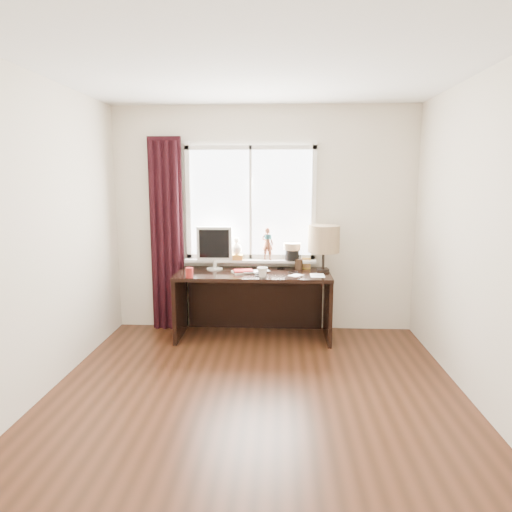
# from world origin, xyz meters

# --- Properties ---
(floor) EXTENTS (3.50, 4.00, 0.00)m
(floor) POSITION_xyz_m (0.00, 0.00, 0.00)
(floor) COLOR #492515
(floor) RESTS_ON ground
(ceiling) EXTENTS (3.50, 4.00, 0.00)m
(ceiling) POSITION_xyz_m (0.00, 0.00, 2.60)
(ceiling) COLOR white
(ceiling) RESTS_ON wall_back
(wall_back) EXTENTS (3.50, 0.00, 2.60)m
(wall_back) POSITION_xyz_m (0.00, 2.00, 1.30)
(wall_back) COLOR beige
(wall_back) RESTS_ON ground
(wall_front) EXTENTS (3.50, 0.00, 2.60)m
(wall_front) POSITION_xyz_m (0.00, -2.00, 1.30)
(wall_front) COLOR beige
(wall_front) RESTS_ON ground
(wall_left) EXTENTS (0.00, 4.00, 2.60)m
(wall_left) POSITION_xyz_m (-1.75, 0.00, 1.30)
(wall_left) COLOR beige
(wall_left) RESTS_ON ground
(wall_right) EXTENTS (0.00, 4.00, 2.60)m
(wall_right) POSITION_xyz_m (1.75, 0.00, 1.30)
(wall_right) COLOR beige
(wall_right) RESTS_ON ground
(laptop) EXTENTS (0.35, 0.28, 0.02)m
(laptop) POSITION_xyz_m (-0.07, 1.62, 0.76)
(laptop) COLOR silver
(laptop) RESTS_ON desk
(mug) EXTENTS (0.14, 0.14, 0.11)m
(mug) POSITION_xyz_m (0.01, 1.40, 0.81)
(mug) COLOR white
(mug) RESTS_ON desk
(red_cup) EXTENTS (0.08, 0.08, 0.11)m
(red_cup) POSITION_xyz_m (-0.76, 1.33, 0.80)
(red_cup) COLOR maroon
(red_cup) RESTS_ON desk
(window) EXTENTS (1.52, 0.22, 1.40)m
(window) POSITION_xyz_m (-0.13, 1.95, 1.31)
(window) COLOR white
(window) RESTS_ON ground
(curtain) EXTENTS (0.38, 0.09, 2.25)m
(curtain) POSITION_xyz_m (-1.13, 1.91, 1.12)
(curtain) COLOR black
(curtain) RESTS_ON floor
(desk) EXTENTS (1.70, 0.70, 0.75)m
(desk) POSITION_xyz_m (-0.10, 1.73, 0.51)
(desk) COLOR black
(desk) RESTS_ON floor
(monitor) EXTENTS (0.40, 0.18, 0.49)m
(monitor) POSITION_xyz_m (-0.55, 1.78, 1.03)
(monitor) COLOR beige
(monitor) RESTS_ON desk
(notebook_stack) EXTENTS (0.26, 0.23, 0.03)m
(notebook_stack) POSITION_xyz_m (-0.21, 1.61, 0.77)
(notebook_stack) COLOR beige
(notebook_stack) RESTS_ON desk
(brush_holder) EXTENTS (0.09, 0.09, 0.25)m
(brush_holder) POSITION_xyz_m (0.41, 1.83, 0.81)
(brush_holder) COLOR black
(brush_holder) RESTS_ON desk
(icon_frame) EXTENTS (0.10, 0.04, 0.13)m
(icon_frame) POSITION_xyz_m (0.50, 1.87, 0.81)
(icon_frame) COLOR gold
(icon_frame) RESTS_ON desk
(table_lamp) EXTENTS (0.35, 0.35, 0.52)m
(table_lamp) POSITION_xyz_m (0.68, 1.72, 1.11)
(table_lamp) COLOR black
(table_lamp) RESTS_ON desk
(loose_papers) EXTENTS (0.40, 0.21, 0.00)m
(loose_papers) POSITION_xyz_m (0.52, 1.50, 0.75)
(loose_papers) COLOR white
(loose_papers) RESTS_ON desk
(desk_cables) EXTENTS (0.50, 0.54, 0.01)m
(desk_cables) POSITION_xyz_m (0.15, 1.62, 0.75)
(desk_cables) COLOR black
(desk_cables) RESTS_ON desk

